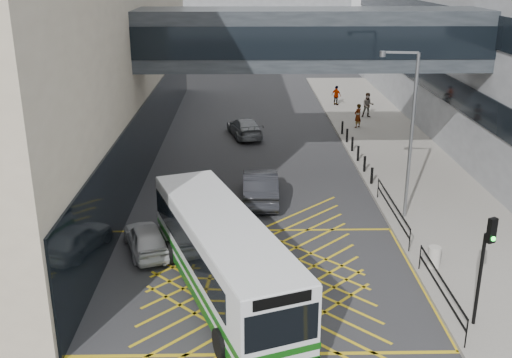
{
  "coord_description": "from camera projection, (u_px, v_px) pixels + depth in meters",
  "views": [
    {
      "loc": [
        -0.47,
        -19.71,
        11.04
      ],
      "look_at": [
        0.0,
        4.0,
        2.6
      ],
      "focal_mm": 42.0,
      "sensor_mm": 36.0,
      "label": 1
    }
  ],
  "objects": [
    {
      "name": "car_white",
      "position": [
        146.0,
        238.0,
        24.32
      ],
      "size": [
        2.81,
        4.23,
        1.25
      ],
      "primitive_type": "imported",
      "rotation": [
        0.0,
        0.0,
        3.48
      ],
      "color": "silver",
      "rests_on": "ground"
    },
    {
      "name": "traffic_light",
      "position": [
        485.0,
        256.0,
        18.42
      ],
      "size": [
        0.31,
        0.45,
        3.77
      ],
      "rotation": [
        0.0,
        0.0,
        0.42
      ],
      "color": "black",
      "rests_on": "pavement"
    },
    {
      "name": "pedestrian_a",
      "position": [
        358.0,
        116.0,
        42.58
      ],
      "size": [
        0.83,
        0.8,
        1.7
      ],
      "primitive_type": "imported",
      "rotation": [
        0.0,
        0.0,
        3.82
      ],
      "color": "gray",
      "rests_on": "pavement"
    },
    {
      "name": "bollards",
      "position": [
        355.0,
        149.0,
        36.32
      ],
      "size": [
        0.14,
        10.14,
        0.9
      ],
      "color": "black",
      "rests_on": "pavement"
    },
    {
      "name": "litter_bin",
      "position": [
        434.0,
        257.0,
        22.85
      ],
      "size": [
        0.48,
        0.48,
        0.83
      ],
      "primitive_type": "cylinder",
      "color": "#ADA89E",
      "rests_on": "pavement"
    },
    {
      "name": "kerb_railings",
      "position": [
        412.0,
        237.0,
        23.77
      ],
      "size": [
        0.05,
        12.54,
        1.0
      ],
      "color": "black",
      "rests_on": "pavement"
    },
    {
      "name": "ground",
      "position": [
        258.0,
        281.0,
        22.28
      ],
      "size": [
        120.0,
        120.0,
        0.0
      ],
      "primitive_type": "plane",
      "color": "#333335"
    },
    {
      "name": "car_dark",
      "position": [
        260.0,
        186.0,
        29.59
      ],
      "size": [
        2.01,
        5.07,
        1.58
      ],
      "primitive_type": "imported",
      "rotation": [
        0.0,
        0.0,
        3.14
      ],
      "color": "black",
      "rests_on": "ground"
    },
    {
      "name": "car_silver",
      "position": [
        245.0,
        127.0,
        40.95
      ],
      "size": [
        2.8,
        4.71,
        1.37
      ],
      "primitive_type": "imported",
      "rotation": [
        0.0,
        0.0,
        3.37
      ],
      "color": "gray",
      "rests_on": "ground"
    },
    {
      "name": "bus",
      "position": [
        222.0,
        254.0,
        20.88
      ],
      "size": [
        5.81,
        10.65,
        2.93
      ],
      "rotation": [
        0.0,
        0.0,
        0.35
      ],
      "color": "silver",
      "rests_on": "ground"
    },
    {
      "name": "street_lamp",
      "position": [
        408.0,
        126.0,
        26.22
      ],
      "size": [
        1.71,
        0.44,
        7.51
      ],
      "rotation": [
        0.0,
        0.0,
        -0.14
      ],
      "color": "slate",
      "rests_on": "pavement"
    },
    {
      "name": "pavement",
      "position": [
        399.0,
        157.0,
        36.55
      ],
      "size": [
        6.0,
        54.0,
        0.16
      ],
      "primitive_type": "cube",
      "color": "gray",
      "rests_on": "ground"
    },
    {
      "name": "box_junction",
      "position": [
        258.0,
        281.0,
        22.28
      ],
      "size": [
        12.0,
        9.0,
        0.01
      ],
      "color": "gold",
      "rests_on": "ground"
    },
    {
      "name": "pedestrian_b",
      "position": [
        368.0,
        105.0,
        45.48
      ],
      "size": [
        0.93,
        0.57,
        1.86
      ],
      "primitive_type": "imported",
      "rotation": [
        0.0,
        0.0,
        -0.05
      ],
      "color": "gray",
      "rests_on": "pavement"
    },
    {
      "name": "skybridge",
      "position": [
        311.0,
        39.0,
        31.13
      ],
      "size": [
        20.0,
        4.1,
        3.0
      ],
      "color": "#2B3035",
      "rests_on": "ground"
    },
    {
      "name": "pedestrian_c",
      "position": [
        336.0,
        95.0,
        49.57
      ],
      "size": [
        0.99,
        0.99,
        1.6
      ],
      "primitive_type": "imported",
      "rotation": [
        0.0,
        0.0,
        2.36
      ],
      "color": "gray",
      "rests_on": "pavement"
    }
  ]
}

